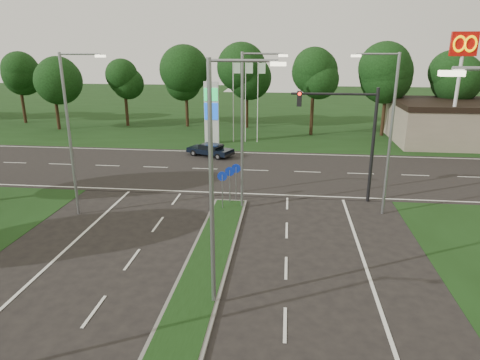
# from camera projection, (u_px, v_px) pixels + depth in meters

# --- Properties ---
(verge_far) EXTENTS (160.00, 50.00, 0.02)m
(verge_far) POSITION_uv_depth(u_px,v_px,m) (265.00, 111.00, 62.70)
(verge_far) COLOR black
(verge_far) RESTS_ON ground
(cross_road) EXTENTS (160.00, 12.00, 0.02)m
(cross_road) POSITION_uv_depth(u_px,v_px,m) (243.00, 170.00, 33.35)
(cross_road) COLOR black
(cross_road) RESTS_ON ground
(median_kerb) EXTENTS (2.00, 26.00, 0.12)m
(median_kerb) POSITION_uv_depth(u_px,v_px,m) (180.00, 334.00, 14.40)
(median_kerb) COLOR slate
(median_kerb) RESTS_ON ground
(commercial_building) EXTENTS (16.00, 9.00, 4.00)m
(commercial_building) POSITION_uv_depth(u_px,v_px,m) (479.00, 123.00, 41.77)
(commercial_building) COLOR gray
(commercial_building) RESTS_ON ground
(streetlight_median_near) EXTENTS (2.53, 0.22, 9.00)m
(streetlight_median_near) POSITION_uv_depth(u_px,v_px,m) (217.00, 176.00, 14.66)
(streetlight_median_near) COLOR gray
(streetlight_median_near) RESTS_ON ground
(streetlight_median_far) EXTENTS (2.53, 0.22, 9.00)m
(streetlight_median_far) POSITION_uv_depth(u_px,v_px,m) (246.00, 124.00, 24.13)
(streetlight_median_far) COLOR gray
(streetlight_median_far) RESTS_ON ground
(streetlight_left_far) EXTENTS (2.53, 0.22, 9.00)m
(streetlight_left_far) POSITION_uv_depth(u_px,v_px,m) (72.00, 127.00, 23.22)
(streetlight_left_far) COLOR gray
(streetlight_left_far) RESTS_ON ground
(streetlight_right_far) EXTENTS (2.53, 0.22, 9.00)m
(streetlight_right_far) POSITION_uv_depth(u_px,v_px,m) (388.00, 127.00, 23.30)
(streetlight_right_far) COLOR gray
(streetlight_right_far) RESTS_ON ground
(traffic_signal) EXTENTS (5.10, 0.42, 7.00)m
(traffic_signal) POSITION_uv_depth(u_px,v_px,m) (352.00, 127.00, 25.49)
(traffic_signal) COLOR black
(traffic_signal) RESTS_ON ground
(median_signs) EXTENTS (1.16, 1.76, 2.38)m
(median_signs) POSITION_uv_depth(u_px,v_px,m) (230.00, 178.00, 25.63)
(median_signs) COLOR gray
(median_signs) RESTS_ON ground
(gas_pylon) EXTENTS (5.80, 1.26, 8.00)m
(gas_pylon) POSITION_uv_depth(u_px,v_px,m) (214.00, 111.00, 41.34)
(gas_pylon) COLOR silver
(gas_pylon) RESTS_ON ground
(mcdonalds_sign) EXTENTS (2.20, 0.47, 10.40)m
(mcdonalds_sign) POSITION_uv_depth(u_px,v_px,m) (462.00, 61.00, 36.56)
(mcdonalds_sign) COLOR silver
(mcdonalds_sign) RESTS_ON ground
(treeline_far) EXTENTS (6.00, 6.00, 9.90)m
(treeline_far) POSITION_uv_depth(u_px,v_px,m) (259.00, 69.00, 46.35)
(treeline_far) COLOR black
(treeline_far) RESTS_ON ground
(navy_sedan) EXTENTS (4.27, 3.06, 1.09)m
(navy_sedan) POSITION_uv_depth(u_px,v_px,m) (210.00, 150.00, 37.30)
(navy_sedan) COLOR black
(navy_sedan) RESTS_ON ground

